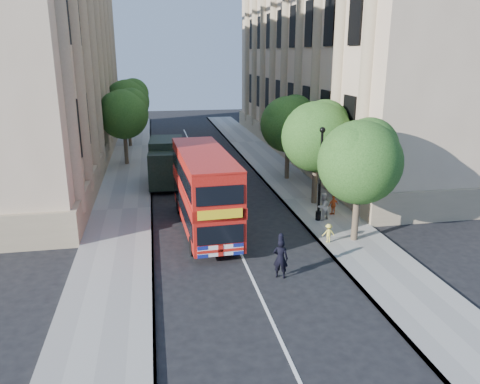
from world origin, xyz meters
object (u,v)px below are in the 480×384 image
double_decker_bus (204,189)px  police_constable (281,259)px  box_van (167,164)px  woman_pedestrian (323,206)px  lamp_post (320,178)px

double_decker_bus → police_constable: bearing=-70.3°
double_decker_bus → box_van: bearing=97.7°
double_decker_bus → police_constable: 6.66m
woman_pedestrian → lamp_post: bearing=-30.2°
lamp_post → woman_pedestrian: 1.64m
box_van → woman_pedestrian: (8.14, -9.13, -0.66)m
lamp_post → woman_pedestrian: (0.24, -0.01, -1.62)m
lamp_post → double_decker_bus: bearing=-179.8°
double_decker_bus → woman_pedestrian: (6.52, 0.02, -1.38)m
lamp_post → police_constable: (-3.83, -6.06, -1.66)m
double_decker_bus → box_van: 9.32m
box_van → police_constable: bearing=-71.7°
lamp_post → double_decker_bus: lamp_post is taller
box_van → double_decker_bus: bearing=-76.7°
box_van → police_constable: (4.08, -15.18, -0.70)m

